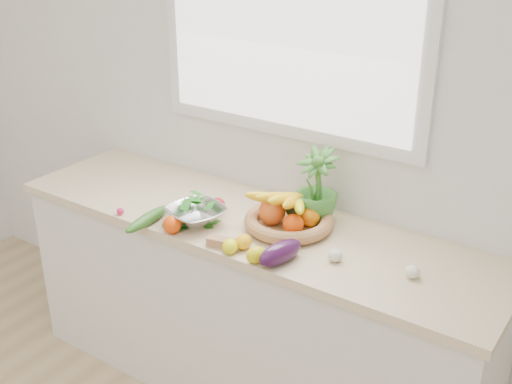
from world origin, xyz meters
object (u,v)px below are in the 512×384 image
Objects in this scene: apple at (217,206)px; fruit_basket at (288,216)px; eggplant at (280,253)px; potted_herb at (316,186)px; cucumber at (148,219)px; colander_with_spinach at (196,211)px.

apple is 0.33m from fruit_basket.
eggplant is 0.40m from potted_herb.
cucumber is at bearing -142.98° from potted_herb.
cucumber is 0.98× the size of colander_with_spinach.
eggplant is 0.74× the size of colander_with_spinach.
fruit_basket is at bearing 31.61° from cucumber.
colander_with_spinach reaches higher than eggplant.
cucumber is 0.69× the size of fruit_basket.
potted_herb is (0.39, 0.17, 0.13)m from apple.
apple is 0.25× the size of cucumber.
eggplant reaches higher than cucumber.
eggplant is at bearing -23.87° from apple.
colander_with_spinach is at bearing -142.10° from potted_herb.
colander_with_spinach reaches higher than apple.
eggplant is 0.47m from colander_with_spinach.
fruit_basket is (0.33, 0.06, 0.02)m from apple.
cucumber is (-0.18, -0.25, -0.01)m from apple.
colander_with_spinach is at bearing 34.86° from cucumber.
cucumber is 0.72m from potted_herb.
potted_herb reaches higher than cucumber.
apple is at bearing 55.04° from cucumber.
apple is 0.34× the size of eggplant.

